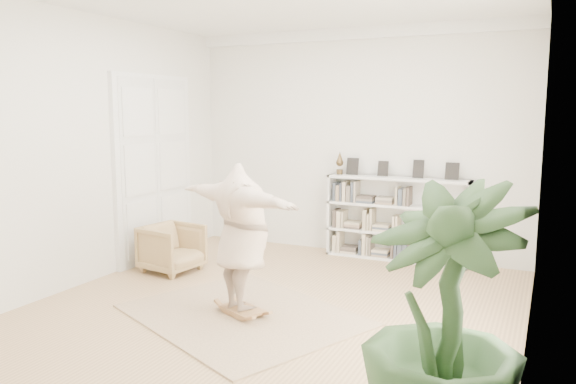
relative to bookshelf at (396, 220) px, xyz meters
The scene contains 9 objects.
floor 2.98m from the bookshelf, 104.79° to the right, with size 6.00×6.00×0.00m, color #9E7A51.
room_shell 2.97m from the bookshelf, behind, with size 6.00×6.00×6.00m.
doors 3.84m from the bookshelf, 156.24° to the right, with size 0.09×1.78×2.92m.
bookshelf is the anchor object (origin of this frame).
armchair 3.44m from the bookshelf, 143.73° to the right, with size 0.74×0.76×0.69m, color tan.
rug 3.36m from the bookshelf, 106.81° to the right, with size 2.50×2.00×0.02m, color tan.
rocker_board 3.34m from the bookshelf, 106.81° to the right, with size 0.60×0.50×0.11m.
person 3.31m from the bookshelf, 106.81° to the right, with size 2.04×0.55×1.66m, color beige.
houseplant 5.13m from the bookshelf, 72.31° to the right, with size 1.05×1.05×1.88m, color #2C4A25.
Camera 1 is at (2.88, -5.65, 2.33)m, focal length 35.00 mm.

